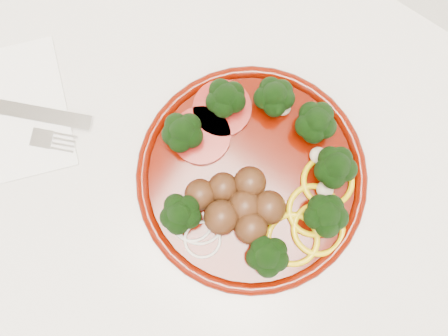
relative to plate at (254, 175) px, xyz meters
The scene contains 2 objects.
counter 0.50m from the plate, ahead, with size 2.40×0.60×0.90m.
plate is the anchor object (origin of this frame).
Camera 1 is at (-0.15, 1.64, 1.45)m, focal length 40.00 mm.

